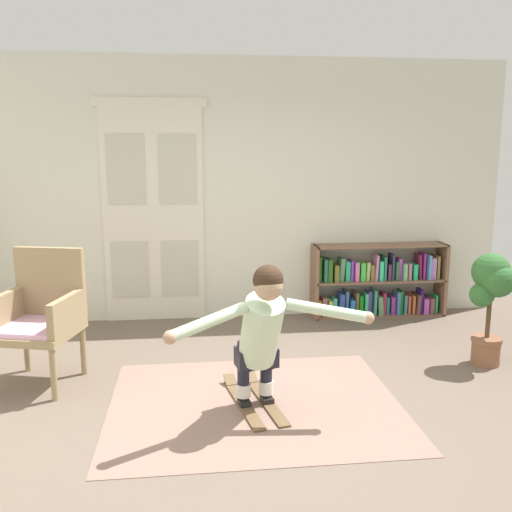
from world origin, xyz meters
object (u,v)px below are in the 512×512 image
potted_plant (492,290)px  person_skier (262,328)px  bookshelf (377,284)px  wicker_chair (41,314)px  skis_pair (254,399)px

potted_plant → person_skier: size_ratio=0.69×
bookshelf → wicker_chair: bearing=-155.9°
potted_plant → skis_pair: 2.34m
bookshelf → person_skier: (-1.64, -2.31, 0.29)m
skis_pair → wicker_chair: bearing=160.4°
skis_pair → person_skier: person_skier is taller
person_skier → wicker_chair: bearing=155.0°
bookshelf → person_skier: person_skier is taller
bookshelf → skis_pair: 2.71m
wicker_chair → skis_pair: wicker_chair is taller
wicker_chair → bookshelf: bearing=24.1°
wicker_chair → potted_plant: (3.86, -0.06, 0.10)m
potted_plant → person_skier: (-2.14, -0.75, -0.02)m
person_skier → skis_pair: bearing=100.6°
wicker_chair → potted_plant: wicker_chair is taller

